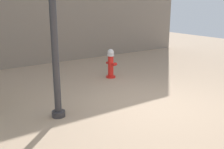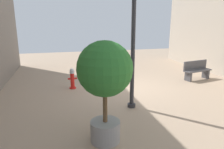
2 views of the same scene
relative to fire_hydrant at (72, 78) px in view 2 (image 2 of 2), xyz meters
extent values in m
plane|color=tan|center=(-2.42, 0.55, -0.46)|extent=(23.40, 23.40, 0.00)
cylinder|color=red|center=(0.00, 0.01, -0.43)|extent=(0.30, 0.30, 0.05)
cylinder|color=red|center=(0.00, 0.01, -0.08)|extent=(0.17, 0.17, 0.64)
cylinder|color=silver|center=(0.00, 0.01, 0.27)|extent=(0.22, 0.22, 0.06)
sphere|color=silver|center=(0.00, 0.01, 0.35)|extent=(0.20, 0.20, 0.20)
cylinder|color=red|center=(0.13, 0.01, -0.01)|extent=(0.13, 0.09, 0.08)
cylinder|color=red|center=(-0.13, 0.00, -0.01)|extent=(0.13, 0.09, 0.08)
cylinder|color=red|center=(0.01, -0.14, -0.05)|extent=(0.11, 0.15, 0.10)
cube|color=#4C4C51|center=(-6.84, 0.01, -0.23)|extent=(0.18, 0.41, 0.45)
cube|color=#4C4C51|center=(-5.65, 0.25, -0.23)|extent=(0.18, 0.41, 0.45)
cube|color=#4C4C51|center=(-6.25, 0.13, 0.02)|extent=(1.58, 0.73, 0.06)
cube|color=#4C4C51|center=(-6.21, -0.05, 0.27)|extent=(1.50, 0.36, 0.44)
cylinder|color=gray|center=(-0.50, 4.46, -0.19)|extent=(0.75, 0.75, 0.53)
cylinder|color=brown|center=(-0.50, 4.46, 0.54)|extent=(0.11, 0.11, 0.94)
sphere|color=#2D722D|center=(-0.50, 4.46, 1.41)|extent=(1.32, 1.32, 1.32)
cylinder|color=#2D2D33|center=(-1.85, 2.60, -0.40)|extent=(0.28, 0.28, 0.12)
cylinder|color=#2D2D33|center=(-1.85, 2.60, 1.70)|extent=(0.14, 0.14, 4.08)
camera|label=1|loc=(-6.81, 4.66, 1.89)|focal=43.37mm
camera|label=2|loc=(0.51, 9.08, 2.51)|focal=33.77mm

